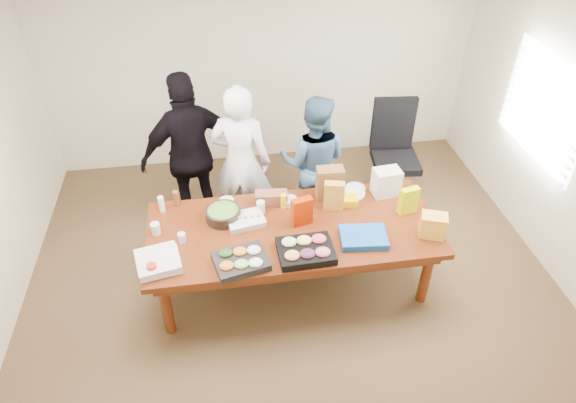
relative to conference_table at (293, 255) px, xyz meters
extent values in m
cube|color=#47301E|center=(0.00, 0.00, -0.39)|extent=(5.50, 5.00, 0.02)
cube|color=white|center=(0.00, 0.00, 2.33)|extent=(5.50, 5.00, 0.02)
cube|color=beige|center=(0.00, 2.50, 0.98)|extent=(5.50, 0.04, 2.70)
cube|color=beige|center=(2.75, 0.00, 0.98)|extent=(0.04, 5.00, 2.70)
cube|color=white|center=(2.72, 0.60, 1.12)|extent=(0.03, 1.40, 1.10)
cube|color=beige|center=(2.68, 0.60, 1.12)|extent=(0.04, 1.36, 1.00)
cube|color=#4C1C0F|center=(0.00, 0.00, 0.00)|extent=(2.80, 1.20, 0.75)
cube|color=black|center=(1.47, 1.23, 0.24)|extent=(0.69, 0.69, 1.23)
imported|color=white|center=(-0.41, 0.98, 0.53)|extent=(0.75, 0.59, 1.81)
imported|color=#355774|center=(0.40, 1.00, 0.43)|extent=(0.92, 0.81, 1.61)
imported|color=black|center=(-0.94, 1.15, 0.58)|extent=(1.20, 0.76, 1.91)
cube|color=black|center=(-0.54, -0.42, 0.41)|extent=(0.53, 0.45, 0.07)
cube|color=black|center=(0.06, -0.38, 0.41)|extent=(0.51, 0.41, 0.08)
cube|color=silver|center=(-0.44, 0.14, 0.41)|extent=(0.40, 0.33, 0.06)
cylinder|color=black|center=(-0.66, 0.23, 0.43)|extent=(0.43, 0.43, 0.11)
cube|color=#134BA2|center=(0.63, -0.28, 0.41)|extent=(0.46, 0.37, 0.06)
cube|color=#A62200|center=(0.10, 0.05, 0.52)|extent=(0.22, 0.13, 0.29)
cube|color=#C8DB00|center=(1.17, 0.06, 0.52)|extent=(0.20, 0.11, 0.29)
cube|color=gold|center=(0.45, 0.23, 0.53)|extent=(0.22, 0.14, 0.31)
cylinder|color=silver|center=(-0.28, 0.28, 0.44)|extent=(0.11, 0.11, 0.13)
cylinder|color=yellow|center=(-0.04, 0.32, 0.46)|extent=(0.07, 0.07, 0.16)
cylinder|color=brown|center=(-1.11, 0.51, 0.46)|extent=(0.06, 0.06, 0.18)
cylinder|color=white|center=(-1.25, 0.45, 0.46)|extent=(0.08, 0.08, 0.18)
cube|color=#ECD500|center=(0.59, 0.29, 0.42)|extent=(0.27, 0.19, 0.08)
cube|color=brown|center=(-0.16, 0.41, 0.44)|extent=(0.34, 0.18, 0.13)
cube|color=brown|center=(0.45, 0.42, 0.55)|extent=(0.28, 0.17, 0.36)
cylinder|color=#B2250F|center=(-1.30, -0.43, 0.43)|extent=(0.10, 0.10, 0.12)
cylinder|color=silver|center=(-1.05, -0.05, 0.43)|extent=(0.09, 0.09, 0.10)
cylinder|color=silver|center=(-1.30, 0.11, 0.43)|extent=(0.11, 0.11, 0.12)
cube|color=white|center=(-1.25, -0.31, 0.40)|extent=(0.43, 0.43, 0.04)
cube|color=silver|center=(-1.26, -0.32, 0.44)|extent=(0.44, 0.44, 0.04)
cylinder|color=white|center=(0.71, 0.44, 0.38)|extent=(0.32, 0.32, 0.01)
cylinder|color=silver|center=(0.76, 0.52, 0.38)|extent=(0.26, 0.26, 0.01)
cylinder|color=beige|center=(0.03, 0.37, 0.41)|extent=(0.19, 0.19, 0.06)
cylinder|color=beige|center=(-0.61, 0.46, 0.41)|extent=(0.19, 0.19, 0.06)
cube|color=white|center=(1.05, 0.39, 0.52)|extent=(0.29, 0.22, 0.29)
cube|color=gold|center=(1.28, -0.31, 0.49)|extent=(0.28, 0.24, 0.24)
camera|label=1|loc=(-0.61, -3.65, 3.59)|focal=31.58mm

